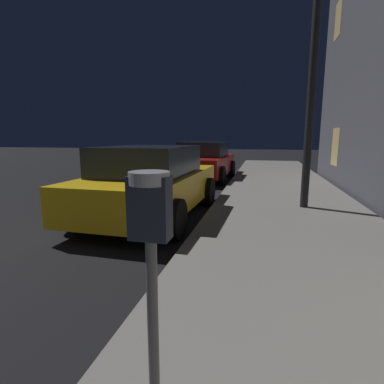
% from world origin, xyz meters
% --- Properties ---
extents(parking_meter, '(0.19, 0.19, 1.30)m').
position_xyz_m(parking_meter, '(4.53, -0.43, 1.13)').
color(parking_meter, '#59595B').
rests_on(parking_meter, sidewalk).
extents(car_yellow_cab, '(2.14, 4.12, 1.43)m').
position_xyz_m(car_yellow_cab, '(2.85, 3.93, 0.71)').
color(car_yellow_cab, gold).
rests_on(car_yellow_cab, ground).
extents(car_red, '(2.15, 4.09, 1.43)m').
position_xyz_m(car_red, '(2.85, 9.54, 0.70)').
color(car_red, maroon).
rests_on(car_red, ground).
extents(street_lamp, '(0.44, 0.44, 5.54)m').
position_xyz_m(street_lamp, '(5.92, 4.86, 3.81)').
color(street_lamp, black).
rests_on(street_lamp, sidewalk).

